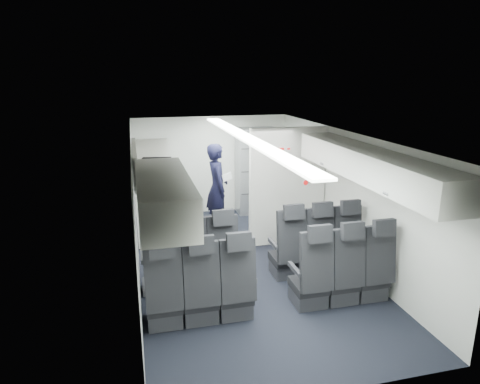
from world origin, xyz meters
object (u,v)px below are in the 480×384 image
seat_row_front (255,256)px  galley_unit (256,171)px  boarding_door (138,192)px  flight_attendant (217,188)px  seat_row_mid (274,284)px  carry_on_bag (156,167)px

seat_row_front → galley_unit: galley_unit is taller
galley_unit → boarding_door: bearing=-155.7°
flight_attendant → boarding_door: bearing=97.3°
galley_unit → boarding_door: galley_unit is taller
seat_row_mid → flight_attendant: bearing=92.2°
seat_row_front → galley_unit: 3.43m
boarding_door → carry_on_bag: size_ratio=4.75×
seat_row_front → carry_on_bag: bearing=173.0°
carry_on_bag → flight_attendant: bearing=69.6°
boarding_door → carry_on_bag: 2.11m
boarding_door → carry_on_bag: bearing=-82.2°
galley_unit → carry_on_bag: (-2.33, -3.08, 0.85)m
seat_row_front → carry_on_bag: (-1.38, 0.17, 1.40)m
seat_row_mid → boarding_door: size_ratio=1.79×
seat_row_front → flight_attendant: size_ratio=1.90×
boarding_door → flight_attendant: size_ratio=1.06×
galley_unit → flight_attendant: 1.45m
flight_attendant → seat_row_mid: bearing=-177.9°
carry_on_bag → seat_row_mid: bearing=-27.6°
carry_on_bag → seat_row_front: bearing=3.3°
galley_unit → flight_attendant: galley_unit is taller
seat_row_mid → galley_unit: galley_unit is taller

